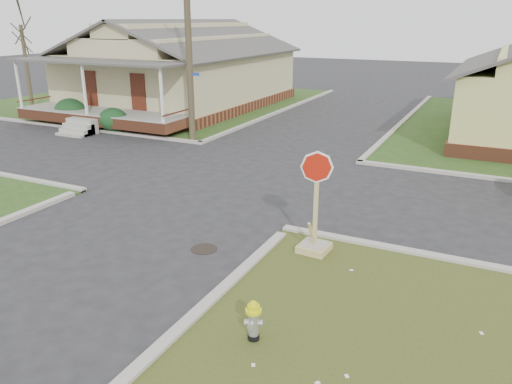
% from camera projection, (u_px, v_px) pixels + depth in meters
% --- Properties ---
extents(ground, '(120.00, 120.00, 0.00)m').
position_uv_depth(ground, '(144.00, 226.00, 13.41)').
color(ground, '#262628').
rests_on(ground, ground).
extents(verge_far_left, '(19.00, 19.00, 0.05)m').
position_uv_depth(verge_far_left, '(157.00, 100.00, 34.06)').
color(verge_far_left, '#264819').
rests_on(verge_far_left, ground).
extents(curbs, '(80.00, 40.00, 0.12)m').
position_uv_depth(curbs, '(233.00, 176.00, 17.65)').
color(curbs, '#ACA89C').
rests_on(curbs, ground).
extents(manhole, '(0.64, 0.64, 0.01)m').
position_uv_depth(manhole, '(204.00, 249.00, 12.07)').
color(manhole, black).
rests_on(manhole, ground).
extents(corner_house, '(10.10, 15.50, 5.30)m').
position_uv_depth(corner_house, '(181.00, 70.00, 30.96)').
color(corner_house, brown).
rests_on(corner_house, ground).
extents(utility_pole, '(1.80, 0.28, 9.00)m').
position_uv_depth(utility_pole, '(188.00, 34.00, 21.17)').
color(utility_pole, '#3D3523').
rests_on(utility_pole, ground).
extents(tree_far_left, '(0.22, 0.22, 4.90)m').
position_uv_depth(tree_far_left, '(27.00, 67.00, 30.23)').
color(tree_far_left, '#3D3523').
rests_on(tree_far_left, verge_far_left).
extents(fire_hydrant, '(0.28, 0.28, 0.75)m').
position_uv_depth(fire_hydrant, '(254.00, 318.00, 8.47)').
color(fire_hydrant, black).
rests_on(fire_hydrant, ground).
extents(stop_sign, '(0.70, 0.68, 2.46)m').
position_uv_depth(stop_sign, '(315.00, 230.00, 11.69)').
color(stop_sign, tan).
rests_on(stop_sign, ground).
extents(hedge_left, '(1.61, 1.32, 1.23)m').
position_uv_depth(hedge_left, '(71.00, 112.00, 26.16)').
color(hedge_left, '#13341A').
rests_on(hedge_left, verge_far_left).
extents(hedge_right, '(1.49, 1.22, 1.13)m').
position_uv_depth(hedge_right, '(113.00, 120.00, 24.29)').
color(hedge_right, '#13341A').
rests_on(hedge_right, verge_far_left).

